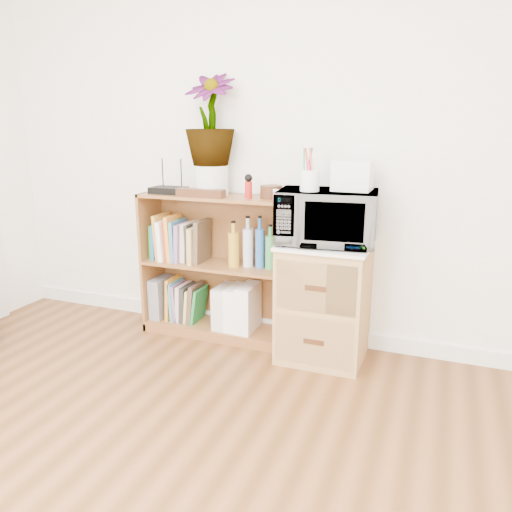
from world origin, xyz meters
The scene contains 21 objects.
skirting_board centered at (0.00, 2.24, 0.05)m, with size 4.00×0.02×0.10m, color white.
bookshelf centered at (-0.35, 2.10, 0.47)m, with size 1.00×0.30×0.95m, color brown.
wicker_unit centered at (0.40, 2.02, 0.35)m, with size 0.50×0.45×0.70m, color #9E7542.
microwave centered at (0.40, 2.02, 0.87)m, with size 0.56×0.38×0.31m, color silver.
pen_cup centered at (0.31, 1.94, 1.09)m, with size 0.11×0.11×0.12m, color white.
small_appliance centered at (0.53, 2.06, 1.11)m, with size 0.21×0.18×0.17m, color white.
router centered at (-0.67, 2.08, 0.97)m, with size 0.22×0.15×0.04m, color black.
white_bowl centered at (-0.58, 2.07, 0.97)m, with size 0.13×0.13×0.03m, color white.
plant_pot centered at (-0.38, 2.12, 1.04)m, with size 0.22×0.22×0.19m, color silver.
potted_plant centered at (-0.38, 2.12, 1.42)m, with size 0.31×0.31×0.56m, color #29682F.
trinket_box centered at (-0.40, 2.00, 0.97)m, with size 0.31×0.08×0.05m, color #351F0E.
kokeshi_doll centered at (-0.10, 2.06, 1.00)m, with size 0.04×0.04×0.10m, color #A21814.
wooden_bowl centered at (0.03, 2.11, 0.99)m, with size 0.13×0.13×0.08m, color #371D0F.
paint_jars centered at (0.12, 2.01, 0.98)m, with size 0.12×0.04×0.06m, color pink.
file_box centered at (-0.78, 2.10, 0.21)m, with size 0.08×0.22×0.28m, color slate.
magazine_holder_left centered at (-0.29, 2.09, 0.21)m, with size 0.09×0.22×0.28m, color silver.
magazine_holder_mid centered at (-0.20, 2.09, 0.21)m, with size 0.09×0.23×0.29m, color white.
magazine_holder_right centered at (-0.12, 2.09, 0.22)m, with size 0.10×0.25×0.31m, color white.
cookbooks centered at (-0.62, 2.10, 0.63)m, with size 0.39×0.20×0.31m.
liquor_bottles centered at (-0.02, 2.10, 0.65)m, with size 0.46×0.07×0.32m.
lower_books centered at (-0.59, 2.10, 0.20)m, with size 0.25×0.19×0.30m.
Camera 1 is at (1.03, -0.76, 1.40)m, focal length 35.00 mm.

